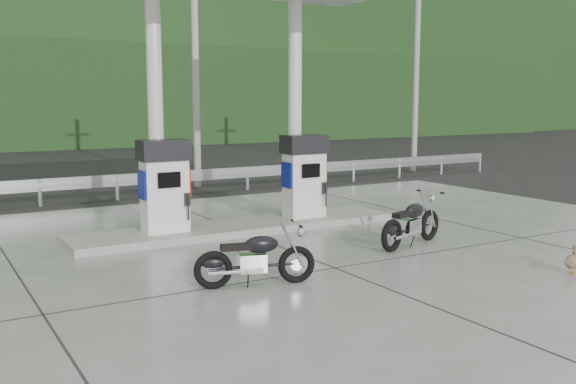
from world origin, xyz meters
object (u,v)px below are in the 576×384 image
gas_pump_right (304,176)px  motorcycle_right (411,223)px  motorcycle_left (255,259)px  duck (572,262)px  gas_pump_left (164,186)px

gas_pump_right → motorcycle_right: size_ratio=1.01×
motorcycle_left → motorcycle_right: (3.73, 0.84, 0.02)m
motorcycle_left → duck: (4.60, -1.94, -0.22)m
gas_pump_right → gas_pump_left: bearing=180.0°
gas_pump_right → motorcycle_right: 3.00m
gas_pump_left → motorcycle_right: 4.78m
gas_pump_right → motorcycle_left: bearing=-130.4°
motorcycle_right → motorcycle_left: bearing=175.6°
motorcycle_right → duck: (0.87, -2.78, -0.24)m
gas_pump_right → motorcycle_left: 4.93m
gas_pump_left → duck: (4.64, -5.66, -0.87)m
motorcycle_left → motorcycle_right: size_ratio=0.95×
motorcycle_right → duck: bearing=-89.7°
gas_pump_right → motorcycle_left: gas_pump_right is taller
gas_pump_right → duck: bearing=-75.8°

